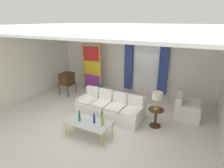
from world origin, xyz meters
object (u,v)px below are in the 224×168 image
Objects in this scene: coffee_table at (89,123)px; bottle_blue_decanter at (102,120)px; bottle_crystal_tall at (79,116)px; peacock_figurine at (99,89)px; round_side_table at (156,116)px; couch_white_long at (111,107)px; bottle_ruby_flask at (102,117)px; armchair_white at (186,110)px; table_lamp_brass at (157,96)px; bottle_amber_squat at (94,119)px; vintage_tv at (67,79)px; stained_glass_divider at (92,69)px.

bottle_blue_decanter reaches higher than coffee_table.
bottle_crystal_tall reaches higher than peacock_figurine.
coffee_table is 2.17× the size of peacock_figurine.
round_side_table is at bearing -27.33° from peacock_figurine.
couch_white_long reaches higher than bottle_ruby_flask.
couch_white_long is at bearing -157.50° from armchair_white.
bottle_ruby_flask is 2.99m from armchair_white.
table_lamp_brass reaches higher than bottle_crystal_tall.
couch_white_long is 2.59m from armchair_white.
bottle_blue_decanter reaches higher than bottle_amber_squat.
bottle_crystal_tall reaches higher than round_side_table.
bottle_amber_squat is (-0.27, -0.01, -0.02)m from bottle_blue_decanter.
vintage_tv is 4.36m from round_side_table.
armchair_white is at bearing -10.88° from stained_glass_divider.
couch_white_long is 1.84× the size of coffee_table.
vintage_tv is (-2.77, 2.20, 0.19)m from bottle_amber_squat.
armchair_white is at bearing 43.68° from coffee_table.
stained_glass_divider is 1.03m from peacock_figurine.
vintage_tv is (-2.33, 2.29, 0.17)m from bottle_crystal_tall.
vintage_tv is 5.06m from armchair_white.
table_lamp_brass is (1.47, 1.28, 0.49)m from bottle_amber_squat.
armchair_white is at bearing 51.70° from table_lamp_brass.
vintage_tv reaches higher than bottle_crystal_tall.
couch_white_long is 1.45m from bottle_crystal_tall.
coffee_table is at bearing -136.32° from armchair_white.
armchair_white is (2.39, 0.99, -0.02)m from couch_white_long.
peacock_figurine is 1.05× the size of table_lamp_brass.
bottle_amber_squat is 0.56× the size of table_lamp_brass.
stained_glass_divider reaches higher than vintage_tv.
round_side_table is at bearing 0.00° from table_lamp_brass.
round_side_table is at bearing -27.69° from stained_glass_divider.
bottle_ruby_flask reaches higher than round_side_table.
bottle_ruby_flask is at bearing 51.76° from bottle_amber_squat.
bottle_crystal_tall is at bearing -154.53° from bottle_ruby_flask.
table_lamp_brass is (1.32, 1.08, 0.48)m from bottle_ruby_flask.
couch_white_long is 6.69× the size of bottle_blue_decanter.
coffee_table is at bearing -144.05° from bottle_ruby_flask.
round_side_table is (3.50, -1.84, -0.70)m from stained_glass_divider.
bottle_blue_decanter is at bearing 8.33° from bottle_crystal_tall.
couch_white_long is 1.75m from table_lamp_brass.
couch_white_long is 1.34m from coffee_table.
table_lamp_brass reaches higher than coffee_table.
stained_glass_divider is (-4.30, 0.83, 0.77)m from armchair_white.
round_side_table is (-0.80, -1.01, 0.07)m from armchair_white.
bottle_ruby_flask is at bearing -76.05° from couch_white_long.
bottle_ruby_flask is (0.27, -1.10, 0.24)m from couch_white_long.
bottle_blue_decanter is 0.42× the size of armchair_white.
stained_glass_divider is (-1.86, 3.15, 0.68)m from coffee_table.
table_lamp_brass is at bearing 35.53° from bottle_crystal_tall.
couch_white_long reaches higher than armchair_white.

